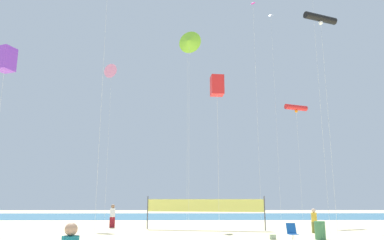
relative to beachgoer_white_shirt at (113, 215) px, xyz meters
The scene contains 16 objects.
ocean_band 21.29m from the beachgoer_white_shirt, 72.42° to the left, with size 120.00×20.00×0.01m, color teal.
beachgoer_white_shirt is the anchor object (origin of this frame).
beachgoer_mustard_shirt 15.16m from the beachgoer_white_shirt, 19.64° to the right, with size 0.36×0.36×1.57m.
folding_beach_chair 14.83m from the beachgoer_white_shirt, 38.46° to the right, with size 0.52×0.65×0.89m.
trash_barrel 16.02m from the beachgoer_white_shirt, 34.33° to the right, with size 0.58×0.58×0.98m, color #3F7F4C.
volleyball_net 7.55m from the beachgoer_white_shirt, 17.63° to the right, with size 8.60×1.89×2.40m.
beach_handbag 13.87m from the beachgoer_white_shirt, 39.94° to the right, with size 0.33×0.16×0.26m, color #99B28C.
kite_red_box 14.40m from the beachgoer_white_shirt, 51.27° to the right, with size 0.80×0.80×9.27m.
kite_magenta_diamond 20.31m from the beachgoer_white_shirt, ahead, with size 0.42×0.41×19.52m.
kite_white_delta 17.62m from the beachgoer_white_shirt, 36.52° to the left, with size 0.83×1.27×17.58m.
kite_lime_delta 14.89m from the beachgoer_white_shirt, 32.19° to the right, with size 1.81×0.97×14.94m.
kite_violet_box 14.16m from the beachgoer_white_shirt, 116.85° to the right, with size 1.15×1.15×10.93m.
kite_black_tube 21.01m from the beachgoer_white_shirt, 29.11° to the right, with size 2.42×1.30×14.00m.
kite_white_diamond 25.19m from the beachgoer_white_shirt, 21.14° to the left, with size 0.66×0.66×21.61m.
kite_red_tube 19.44m from the beachgoer_white_shirt, 13.40° to the left, with size 2.40×1.30×11.02m.
kite_pink_delta 13.58m from the beachgoer_white_shirt, 112.16° to the left, with size 1.44×0.85×14.77m.
Camera 1 is at (-0.64, -16.86, 2.16)m, focal length 34.35 mm.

